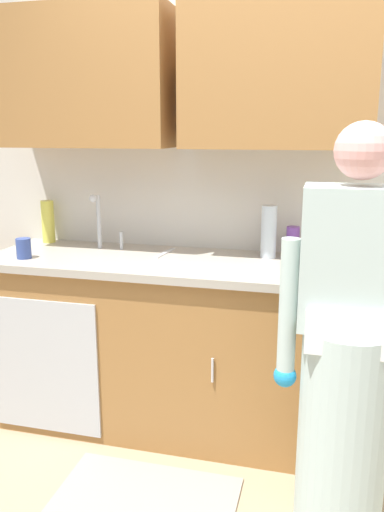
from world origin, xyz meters
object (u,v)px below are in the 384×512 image
(bottle_soap, at_px, (269,232))
(cup_by_sink, at_px, (24,248))
(sink, at_px, (96,257))
(bottle_dish_liquid, at_px, (48,222))
(bottle_water_tall, at_px, (293,242))
(sponge, at_px, (296,276))
(person_at_sink, at_px, (347,375))
(knife_on_counter, at_px, (165,253))
(bottle_water_short, at_px, (337,244))

(bottle_soap, distance_m, cup_by_sink, 1.27)
(sink, height_order, bottle_dish_liquid, sink)
(bottle_water_tall, distance_m, sponge, 0.42)
(person_at_sink, distance_m, knife_on_counter, 1.22)
(person_at_sink, height_order, bottle_water_short, person_at_sink)
(sink, height_order, sponge, sink)
(person_at_sink, distance_m, cup_by_sink, 1.71)
(bottle_soap, distance_m, sponge, 0.43)
(person_at_sink, height_order, knife_on_counter, person_at_sink)
(bottle_dish_liquid, distance_m, sponge, 1.54)
(sink, distance_m, bottle_dish_liquid, 0.48)
(bottle_water_tall, relative_size, knife_on_counter, 0.68)
(person_at_sink, relative_size, bottle_dish_liquid, 6.53)
(person_at_sink, height_order, bottle_dish_liquid, person_at_sink)
(sink, height_order, cup_by_sink, sink)
(person_at_sink, height_order, bottle_water_tall, person_at_sink)
(sink, distance_m, bottle_water_tall, 1.05)
(bottle_water_short, bearing_deg, bottle_soap, -173.83)
(sink, bearing_deg, bottle_soap, 9.35)
(person_at_sink, xyz_separation_m, knife_on_counter, (-0.94, 0.73, 0.25))
(bottle_dish_liquid, relative_size, bottle_water_tall, 1.53)
(sink, distance_m, bottle_water_short, 1.27)
(sink, bearing_deg, bottle_water_tall, 10.56)
(bottle_soap, bearing_deg, bottle_water_tall, 19.22)
(person_at_sink, bearing_deg, sink, 154.26)
(sink, xyz_separation_m, bottle_soap, (0.91, 0.15, 0.15))
(bottle_soap, height_order, cup_by_sink, bottle_soap)
(sink, bearing_deg, cup_by_sink, -150.89)
(knife_on_counter, bearing_deg, person_at_sink, 58.55)
(bottle_water_short, height_order, bottle_water_tall, bottle_water_short)
(person_at_sink, bearing_deg, bottle_water_tall, 108.10)
(bottle_water_tall, bearing_deg, bottle_soap, -160.78)
(knife_on_counter, height_order, sponge, sponge)
(sink, xyz_separation_m, bottle_water_short, (1.26, 0.19, 0.10))
(person_at_sink, xyz_separation_m, sponge, (-0.22, 0.40, 0.26))
(bottle_dish_liquid, bearing_deg, cup_by_sink, -78.82)
(sink, height_order, person_at_sink, person_at_sink)
(bottle_dish_liquid, distance_m, bottle_water_tall, 1.43)
(cup_by_sink, bearing_deg, bottle_soap, 14.96)
(cup_by_sink, bearing_deg, bottle_water_tall, 15.35)
(bottle_soap, distance_m, knife_on_counter, 0.57)
(bottle_water_short, bearing_deg, bottle_water_tall, 178.76)
(knife_on_counter, bearing_deg, bottle_water_tall, 103.67)
(bottle_soap, relative_size, knife_on_counter, 1.14)
(sink, relative_size, person_at_sink, 0.31)
(knife_on_counter, bearing_deg, sink, -66.87)
(sponge, bearing_deg, bottle_soap, 114.13)
(bottle_water_short, relative_size, sponge, 1.49)
(knife_on_counter, bearing_deg, sponge, 71.75)
(bottle_soap, bearing_deg, knife_on_counter, -175.58)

